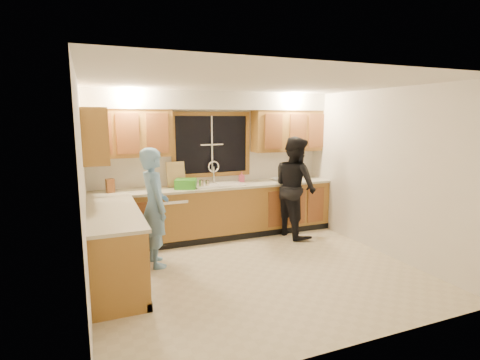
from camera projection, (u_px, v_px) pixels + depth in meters
name	position (u px, v px, depth m)	size (l,w,h in m)	color
floor	(256.00, 270.00, 5.13)	(4.20, 4.20, 0.00)	beige
ceiling	(257.00, 83.00, 4.72)	(4.20, 4.20, 0.00)	silver
wall_back	(212.00, 164.00, 6.66)	(4.20, 4.20, 0.00)	white
wall_left	(84.00, 192.00, 4.14)	(3.80, 3.80, 0.00)	white
wall_right	(381.00, 172.00, 5.70)	(3.80, 3.80, 0.00)	white
base_cabinets_back	(218.00, 212.00, 6.52)	(4.20, 0.60, 0.88)	#A5722F
base_cabinets_left	(114.00, 249.00, 4.70)	(0.60, 1.90, 0.88)	#A5722F
countertop_back	(218.00, 186.00, 6.43)	(4.20, 0.63, 0.04)	beige
countertop_left	(114.00, 213.00, 4.63)	(0.63, 1.90, 0.04)	beige
upper_cabinets_left	(128.00, 133.00, 5.88)	(1.35, 0.33, 0.75)	#A5722F
upper_cabinets_right	(287.00, 131.00, 6.94)	(1.35, 0.33, 0.75)	#A5722F
upper_cabinets_return	(94.00, 136.00, 5.13)	(0.33, 0.90, 0.75)	#A5722F
soffit	(214.00, 101.00, 6.32)	(4.20, 0.35, 0.30)	silver
window_frame	(212.00, 145.00, 6.59)	(1.44, 0.03, 1.14)	black
sink	(217.00, 188.00, 6.45)	(0.86, 0.52, 0.57)	white
dishwasher	(169.00, 219.00, 6.19)	(0.60, 0.56, 0.82)	white
stove	(118.00, 264.00, 4.18)	(0.58, 0.75, 0.90)	white
man	(155.00, 207.00, 5.20)	(0.61, 0.40, 1.67)	#6C9FCD
woman	(295.00, 187.00, 6.52)	(0.85, 0.66, 1.75)	black
knife_block	(110.00, 186.00, 5.79)	(0.12, 0.10, 0.21)	brown
cutting_board	(176.00, 174.00, 6.29)	(0.32, 0.02, 0.42)	tan
dish_crate	(186.00, 184.00, 6.13)	(0.33, 0.31, 0.15)	#369125
soap_bottle	(242.00, 177.00, 6.76)	(0.08, 0.09, 0.19)	#E25678
bowl	(279.00, 179.00, 6.90)	(0.24, 0.24, 0.06)	silver
can_left	(201.00, 184.00, 6.18)	(0.07, 0.07, 0.13)	#C7B399
can_right	(207.00, 184.00, 6.25)	(0.07, 0.07, 0.12)	#C7B399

